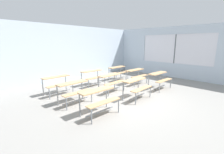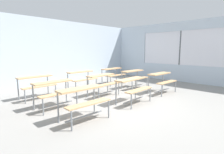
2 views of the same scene
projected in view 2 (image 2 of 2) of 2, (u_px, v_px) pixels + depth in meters
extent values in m
cube|color=gray|center=(122.00, 105.00, 5.21)|extent=(10.00, 9.00, 0.05)
cube|color=silver|center=(49.00, 52.00, 8.09)|extent=(10.00, 0.12, 3.00)
cube|color=silver|center=(188.00, 74.00, 8.67)|extent=(0.12, 9.00, 0.85)
cube|color=silver|center=(192.00, 25.00, 8.31)|extent=(0.12, 9.00, 0.45)
cube|color=silver|center=(132.00, 48.00, 10.93)|extent=(0.12, 1.90, 1.70)
cube|color=white|center=(180.00, 48.00, 8.82)|extent=(0.02, 4.20, 1.70)
cube|color=#4C5156|center=(180.00, 48.00, 8.82)|extent=(0.06, 0.05, 1.70)
cube|color=tan|center=(80.00, 89.00, 4.01)|extent=(1.11, 0.36, 0.04)
cube|color=tan|center=(89.00, 103.00, 3.82)|extent=(1.11, 0.26, 0.03)
cylinder|color=gray|center=(58.00, 107.00, 3.82)|extent=(0.04, 0.04, 0.72)
cylinder|color=gray|center=(94.00, 98.00, 4.50)|extent=(0.04, 0.04, 0.72)
cylinder|color=gray|center=(71.00, 120.00, 3.45)|extent=(0.04, 0.04, 0.44)
cylinder|color=gray|center=(109.00, 109.00, 4.13)|extent=(0.04, 0.04, 0.44)
cube|color=gray|center=(85.00, 116.00, 4.00)|extent=(1.00, 0.06, 0.03)
cube|color=tan|center=(130.00, 79.00, 5.29)|extent=(1.11, 0.37, 0.04)
cube|color=tan|center=(139.00, 90.00, 5.12)|extent=(1.11, 0.27, 0.03)
cylinder|color=gray|center=(116.00, 93.00, 5.07)|extent=(0.04, 0.04, 0.72)
cylinder|color=gray|center=(136.00, 88.00, 5.80)|extent=(0.04, 0.04, 0.72)
cylinder|color=gray|center=(131.00, 101.00, 4.73)|extent=(0.04, 0.04, 0.44)
cylinder|color=gray|center=(150.00, 94.00, 5.46)|extent=(0.04, 0.04, 0.44)
cube|color=gray|center=(134.00, 100.00, 5.29)|extent=(1.00, 0.07, 0.03)
cube|color=tan|center=(160.00, 74.00, 6.54)|extent=(1.11, 0.35, 0.04)
cube|color=tan|center=(167.00, 82.00, 6.36)|extent=(1.11, 0.25, 0.03)
cylinder|color=gray|center=(148.00, 84.00, 6.36)|extent=(0.04, 0.04, 0.72)
cylinder|color=gray|center=(163.00, 81.00, 7.04)|extent=(0.04, 0.04, 0.72)
cylinder|color=gray|center=(162.00, 91.00, 5.99)|extent=(0.04, 0.04, 0.44)
cylinder|color=gray|center=(175.00, 86.00, 6.67)|extent=(0.04, 0.04, 0.44)
cube|color=gray|center=(162.00, 90.00, 6.54)|extent=(1.00, 0.06, 0.03)
cube|color=tan|center=(53.00, 82.00, 4.84)|extent=(1.11, 0.34, 0.04)
cube|color=tan|center=(59.00, 94.00, 4.67)|extent=(1.10, 0.24, 0.03)
cylinder|color=gray|center=(33.00, 97.00, 4.63)|extent=(0.04, 0.04, 0.72)
cylinder|color=gray|center=(66.00, 91.00, 5.35)|extent=(0.04, 0.04, 0.72)
cylinder|color=gray|center=(43.00, 107.00, 4.28)|extent=(0.04, 0.04, 0.44)
cylinder|color=gray|center=(77.00, 99.00, 5.00)|extent=(0.04, 0.04, 0.44)
cube|color=gray|center=(56.00, 105.00, 4.84)|extent=(1.00, 0.05, 0.03)
cube|color=tan|center=(101.00, 75.00, 6.13)|extent=(1.11, 0.37, 0.04)
cube|color=tan|center=(107.00, 84.00, 5.97)|extent=(1.11, 0.27, 0.03)
cylinder|color=gray|center=(87.00, 87.00, 5.91)|extent=(0.04, 0.04, 0.72)
cylinder|color=gray|center=(108.00, 83.00, 6.65)|extent=(0.04, 0.04, 0.72)
cylinder|color=gray|center=(99.00, 94.00, 5.57)|extent=(0.04, 0.04, 0.44)
cylinder|color=gray|center=(119.00, 88.00, 6.31)|extent=(0.04, 0.04, 0.44)
cube|color=gray|center=(104.00, 93.00, 6.14)|extent=(1.00, 0.08, 0.03)
cube|color=tan|center=(132.00, 71.00, 7.40)|extent=(1.11, 0.36, 0.04)
cube|color=tan|center=(138.00, 78.00, 7.21)|extent=(1.11, 0.26, 0.03)
cylinder|color=gray|center=(122.00, 80.00, 7.21)|extent=(0.04, 0.04, 0.72)
cylinder|color=gray|center=(137.00, 78.00, 7.89)|extent=(0.04, 0.04, 0.72)
cylinder|color=gray|center=(132.00, 85.00, 6.84)|extent=(0.04, 0.04, 0.44)
cylinder|color=gray|center=(147.00, 82.00, 7.52)|extent=(0.04, 0.04, 0.44)
cube|color=gray|center=(135.00, 86.00, 7.39)|extent=(1.00, 0.07, 0.03)
cube|color=tan|center=(35.00, 77.00, 5.78)|extent=(1.10, 0.34, 0.04)
cube|color=tan|center=(40.00, 86.00, 5.60)|extent=(1.10, 0.24, 0.03)
cylinder|color=gray|center=(18.00, 89.00, 5.57)|extent=(0.04, 0.04, 0.72)
cylinder|color=gray|center=(48.00, 85.00, 6.29)|extent=(0.04, 0.04, 0.72)
cylinder|color=gray|center=(25.00, 97.00, 5.22)|extent=(0.04, 0.04, 0.44)
cylinder|color=gray|center=(56.00, 91.00, 5.93)|extent=(0.04, 0.04, 0.44)
cube|color=gray|center=(38.00, 96.00, 5.78)|extent=(1.00, 0.05, 0.03)
cube|color=tan|center=(80.00, 72.00, 7.08)|extent=(1.10, 0.33, 0.04)
cube|color=tan|center=(85.00, 80.00, 6.90)|extent=(1.10, 0.23, 0.03)
cylinder|color=gray|center=(68.00, 82.00, 6.88)|extent=(0.04, 0.04, 0.72)
cylinder|color=gray|center=(88.00, 79.00, 7.58)|extent=(0.04, 0.04, 0.72)
cylinder|color=gray|center=(76.00, 87.00, 6.52)|extent=(0.04, 0.04, 0.44)
cylinder|color=gray|center=(96.00, 84.00, 7.22)|extent=(0.04, 0.04, 0.44)
cube|color=gray|center=(83.00, 87.00, 7.08)|extent=(1.00, 0.04, 0.03)
cube|color=tan|center=(112.00, 69.00, 8.28)|extent=(1.10, 0.34, 0.04)
cube|color=tan|center=(117.00, 75.00, 8.10)|extent=(1.10, 0.24, 0.03)
cylinder|color=gray|center=(102.00, 77.00, 8.07)|extent=(0.04, 0.04, 0.72)
cylinder|color=gray|center=(116.00, 75.00, 8.79)|extent=(0.04, 0.04, 0.72)
cylinder|color=gray|center=(111.00, 81.00, 7.72)|extent=(0.04, 0.04, 0.44)
cylinder|color=gray|center=(125.00, 79.00, 8.44)|extent=(0.04, 0.04, 0.44)
cube|color=gray|center=(114.00, 82.00, 8.28)|extent=(1.00, 0.05, 0.03)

